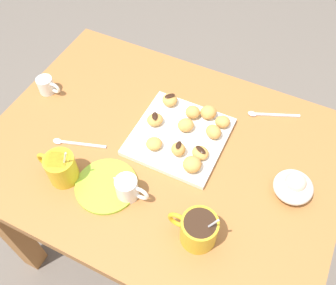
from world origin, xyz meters
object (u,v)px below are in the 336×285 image
(ice_cream_bowl, at_px, (294,186))
(beignet_10, at_px, (208,112))
(pastry_plate_square, at_px, (179,136))
(coffee_mug_mustard_right, at_px, (61,167))
(coffee_mug_mustard_left, at_px, (198,229))
(beignet_8, at_px, (155,120))
(beignet_9, at_px, (223,122))
(beignet_2, at_px, (193,112))
(beignet_4, at_px, (170,100))
(beignet_0, at_px, (178,150))
(beignet_6, at_px, (200,153))
(dining_table, at_px, (162,172))
(saucer_lime_left, at_px, (107,186))
(beignet_5, at_px, (214,132))
(chocolate_sauce_pitcher, at_px, (46,85))
(cream_pitcher_white, at_px, (127,188))
(beignet_1, at_px, (192,164))
(beignet_7, at_px, (154,144))
(beignet_3, at_px, (186,125))

(ice_cream_bowl, height_order, beignet_10, ice_cream_bowl)
(pastry_plate_square, bearing_deg, coffee_mug_mustard_right, 48.62)
(coffee_mug_mustard_left, distance_m, beignet_8, 0.38)
(ice_cream_bowl, height_order, beignet_9, ice_cream_bowl)
(beignet_2, xyz_separation_m, beignet_4, (0.09, -0.02, -0.00))
(beignet_0, bearing_deg, ice_cream_bowl, -174.88)
(beignet_2, height_order, beignet_6, beignet_2)
(ice_cream_bowl, bearing_deg, pastry_plate_square, -5.59)
(pastry_plate_square, distance_m, beignet_8, 0.09)
(beignet_4, height_order, beignet_10, beignet_10)
(dining_table, relative_size, beignet_0, 24.91)
(beignet_2, bearing_deg, saucer_lime_left, 70.45)
(beignet_5, bearing_deg, ice_cream_bowl, 163.77)
(chocolate_sauce_pitcher, bearing_deg, coffee_mug_mustard_right, 134.17)
(cream_pitcher_white, xyz_separation_m, beignet_2, (-0.05, -0.32, -0.00))
(beignet_0, xyz_separation_m, beignet_9, (-0.08, -0.15, -0.00))
(beignet_0, relative_size, beignet_6, 0.84)
(beignet_1, height_order, beignet_9, beignet_1)
(chocolate_sauce_pitcher, height_order, saucer_lime_left, chocolate_sauce_pitcher)
(cream_pitcher_white, bearing_deg, beignet_4, -83.44)
(cream_pitcher_white, height_order, beignet_0, cream_pitcher_white)
(beignet_7, xyz_separation_m, beignet_10, (-0.10, -0.17, 0.01))
(coffee_mug_mustard_right, distance_m, beignet_1, 0.36)
(beignet_1, bearing_deg, pastry_plate_square, -48.32)
(beignet_1, xyz_separation_m, beignet_2, (0.08, -0.17, -0.00))
(beignet_3, bearing_deg, beignet_9, -146.92)
(beignet_2, height_order, beignet_9, beignet_2)
(cream_pitcher_white, bearing_deg, beignet_2, -98.53)
(beignet_0, height_order, beignet_6, beignet_0)
(cream_pitcher_white, relative_size, beignet_3, 2.13)
(beignet_6, bearing_deg, beignet_8, -16.48)
(beignet_0, bearing_deg, dining_table, -2.47)
(pastry_plate_square, height_order, chocolate_sauce_pitcher, chocolate_sauce_pitcher)
(coffee_mug_mustard_right, xyz_separation_m, ice_cream_bowl, (-0.58, -0.23, -0.01))
(beignet_4, bearing_deg, beignet_7, 100.72)
(ice_cream_bowl, bearing_deg, coffee_mug_mustard_right, 21.45)
(coffee_mug_mustard_right, distance_m, beignet_9, 0.49)
(beignet_2, height_order, beignet_8, beignet_2)
(coffee_mug_mustard_left, relative_size, saucer_lime_left, 0.79)
(beignet_7, height_order, beignet_8, beignet_8)
(beignet_4, height_order, beignet_8, beignet_4)
(ice_cream_bowl, xyz_separation_m, beignet_2, (0.35, -0.12, 0.00))
(beignet_6, xyz_separation_m, beignet_9, (-0.02, -0.13, 0.00))
(beignet_10, bearing_deg, coffee_mug_mustard_left, 108.51)
(beignet_1, relative_size, beignet_5, 1.07)
(coffee_mug_mustard_right, bearing_deg, beignet_10, -127.49)
(chocolate_sauce_pitcher, xyz_separation_m, beignet_4, (-0.39, -0.12, 0.00))
(beignet_2, bearing_deg, beignet_8, 39.12)
(cream_pitcher_white, bearing_deg, coffee_mug_mustard_right, 8.48)
(coffee_mug_mustard_left, relative_size, beignet_1, 2.58)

